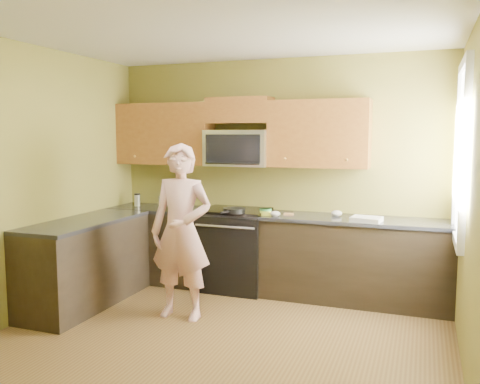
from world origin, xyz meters
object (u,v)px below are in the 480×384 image
at_px(woman, 181,232).
at_px(travel_mug, 137,206).
at_px(frying_pan, 234,213).
at_px(stove, 235,249).
at_px(butter_tub, 266,215).
at_px(microwave, 239,166).

bearing_deg(woman, travel_mug, 135.28).
relative_size(frying_pan, travel_mug, 2.70).
xyz_separation_m(stove, travel_mug, (-1.33, 0.02, 0.45)).
bearing_deg(stove, butter_tub, -16.99).
bearing_deg(woman, stove, 79.64).
height_order(frying_pan, travel_mug, travel_mug).
height_order(stove, woman, woman).
bearing_deg(stove, microwave, 90.00).
relative_size(frying_pan, butter_tub, 3.22).
xyz_separation_m(microwave, frying_pan, (0.09, -0.38, -0.50)).
distance_m(frying_pan, travel_mug, 1.44).
distance_m(woman, travel_mug, 1.60).
bearing_deg(frying_pan, woman, -95.33).
bearing_deg(butter_tub, travel_mug, 175.17).
distance_m(butter_tub, travel_mug, 1.75).
xyz_separation_m(stove, microwave, (0.00, 0.12, 0.97)).
bearing_deg(microwave, woman, -97.79).
bearing_deg(microwave, butter_tub, -31.30).
bearing_deg(butter_tub, woman, -121.49).
bearing_deg(woman, microwave, 80.54).
height_order(stove, butter_tub, butter_tub).
relative_size(woman, butter_tub, 12.94).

